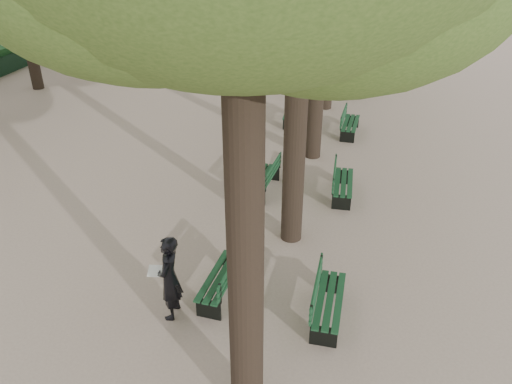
# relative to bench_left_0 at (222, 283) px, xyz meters

# --- Properties ---
(ground) EXTENTS (120.00, 120.00, 0.00)m
(ground) POSITION_rel_bench_left_0_xyz_m (-0.37, -0.58, -0.27)
(ground) COLOR tan
(ground) RESTS_ON ground
(bench_left_0) EXTENTS (0.72, 1.84, 0.92)m
(bench_left_0) POSITION_rel_bench_left_0_xyz_m (0.00, 0.00, 0.00)
(bench_left_0) COLOR black
(bench_left_0) RESTS_ON ground
(bench_left_1) EXTENTS (0.73, 1.84, 0.92)m
(bench_left_1) POSITION_rel_bench_left_0_xyz_m (-0.00, 4.66, 0.00)
(bench_left_1) COLOR black
(bench_left_1) RESTS_ON ground
(bench_left_2) EXTENTS (0.62, 1.82, 0.92)m
(bench_left_2) POSITION_rel_bench_left_0_xyz_m (0.00, 10.40, 0.00)
(bench_left_2) COLOR black
(bench_left_2) RESTS_ON ground
(bench_left_3) EXTENTS (0.65, 1.82, 0.92)m
(bench_left_3) POSITION_rel_bench_left_0_xyz_m (0.00, 14.71, 0.00)
(bench_left_3) COLOR black
(bench_left_3) RESTS_ON ground
(bench_right_0) EXTENTS (0.62, 1.81, 0.92)m
(bench_right_0) POSITION_rel_bench_left_0_xyz_m (2.27, -0.27, 0.00)
(bench_right_0) COLOR black
(bench_right_0) RESTS_ON ground
(bench_right_1) EXTENTS (0.61, 1.81, 0.92)m
(bench_right_1) POSITION_rel_bench_left_0_xyz_m (2.27, 4.84, 0.00)
(bench_right_1) COLOR black
(bench_right_1) RESTS_ON ground
(bench_right_2) EXTENTS (0.69, 1.83, 0.92)m
(bench_right_2) POSITION_rel_bench_left_0_xyz_m (2.27, 9.63, 0.00)
(bench_right_2) COLOR black
(bench_right_2) RESTS_ON ground
(bench_right_3) EXTENTS (0.74, 1.85, 0.92)m
(bench_right_3) POSITION_rel_bench_left_0_xyz_m (2.27, 14.80, 0.00)
(bench_right_3) COLOR black
(bench_right_3) RESTS_ON ground
(man_with_map) EXTENTS (0.64, 0.76, 1.84)m
(man_with_map) POSITION_rel_bench_left_0_xyz_m (-0.81, -0.82, 0.65)
(man_with_map) COLOR black
(man_with_map) RESTS_ON ground
(pedestrian_d) EXTENTS (0.71, 0.98, 1.86)m
(pedestrian_d) POSITION_rel_bench_left_0_xyz_m (-2.88, 28.66, 0.66)
(pedestrian_d) COLOR #262628
(pedestrian_d) RESTS_ON ground
(pedestrian_c) EXTENTS (0.45, 1.15, 1.93)m
(pedestrian_c) POSITION_rel_bench_left_0_xyz_m (4.51, 24.65, 0.69)
(pedestrian_c) COLOR #262628
(pedestrian_c) RESTS_ON ground
(pedestrian_b) EXTENTS (0.84, 1.08, 1.64)m
(pedestrian_b) POSITION_rel_bench_left_0_xyz_m (5.70, 25.50, 0.55)
(pedestrian_b) COLOR #262628
(pedestrian_b) RESTS_ON ground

